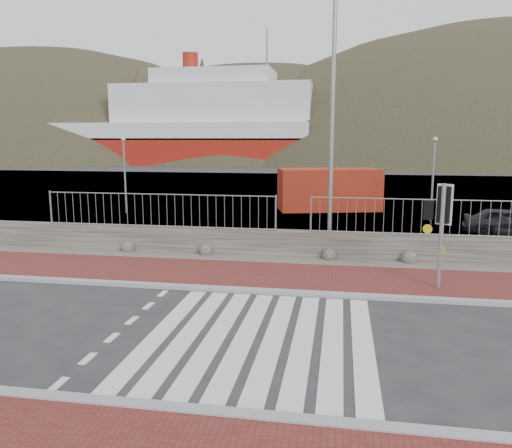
% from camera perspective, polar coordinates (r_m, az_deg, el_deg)
% --- Properties ---
extents(ground, '(220.00, 220.00, 0.00)m').
position_cam_1_polar(ground, '(10.54, 0.35, -12.92)').
color(ground, '#28282B').
rests_on(ground, ground).
extents(sidewalk_far, '(40.00, 3.00, 0.08)m').
position_cam_1_polar(sidewalk_far, '(14.74, 3.21, -6.07)').
color(sidewalk_far, maroon).
rests_on(sidewalk_far, ground).
extents(kerb_near, '(40.00, 0.25, 0.12)m').
position_cam_1_polar(kerb_near, '(7.88, -3.44, -20.90)').
color(kerb_near, gray).
rests_on(kerb_near, ground).
extents(kerb_far, '(40.00, 0.25, 0.12)m').
position_cam_1_polar(kerb_far, '(13.31, 2.47, -7.78)').
color(kerb_far, gray).
rests_on(kerb_far, ground).
extents(zebra_crossing, '(4.62, 5.60, 0.01)m').
position_cam_1_polar(zebra_crossing, '(10.54, 0.35, -12.89)').
color(zebra_crossing, silver).
rests_on(zebra_crossing, ground).
extents(gravel_strip, '(40.00, 1.50, 0.06)m').
position_cam_1_polar(gravel_strip, '(16.67, 4.00, -4.24)').
color(gravel_strip, '#59544C').
rests_on(gravel_strip, ground).
extents(stone_wall, '(40.00, 0.60, 0.90)m').
position_cam_1_polar(stone_wall, '(17.35, 4.28, -2.26)').
color(stone_wall, '#403B35').
rests_on(stone_wall, ground).
extents(railing, '(18.07, 0.07, 1.22)m').
position_cam_1_polar(railing, '(16.97, 4.29, 2.17)').
color(railing, gray).
rests_on(railing, stone_wall).
extents(quay, '(120.00, 40.00, 0.50)m').
position_cam_1_polar(quay, '(37.75, 7.26, 3.56)').
color(quay, '#4C4C4F').
rests_on(quay, ground).
extents(water, '(220.00, 50.00, 0.05)m').
position_cam_1_polar(water, '(72.62, 8.49, 6.51)').
color(water, '#3F4C54').
rests_on(water, ground).
extents(ferry, '(50.00, 16.00, 20.00)m').
position_cam_1_polar(ferry, '(81.82, -9.16, 10.61)').
color(ferry, maroon).
rests_on(ferry, ground).
extents(hills_backdrop, '(254.00, 90.00, 100.00)m').
position_cam_1_polar(hills_backdrop, '(101.33, 12.33, -5.93)').
color(hills_backdrop, '#282F1C').
rests_on(hills_backdrop, ground).
extents(traffic_signal_far, '(0.71, 0.47, 2.90)m').
position_cam_1_polar(traffic_signal_far, '(14.03, 20.38, 1.11)').
color(traffic_signal_far, gray).
rests_on(traffic_signal_far, ground).
extents(streetlight, '(1.79, 0.76, 8.73)m').
position_cam_1_polar(streetlight, '(17.66, 9.20, 12.42)').
color(streetlight, gray).
rests_on(streetlight, ground).
extents(shipping_container, '(6.04, 3.69, 2.34)m').
position_cam_1_polar(shipping_container, '(28.74, 8.33, 3.93)').
color(shipping_container, '#963010').
rests_on(shipping_container, ground).
extents(car_a, '(3.65, 1.95, 1.18)m').
position_cam_1_polar(car_a, '(23.42, 26.78, 0.22)').
color(car_a, black).
rests_on(car_a, ground).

